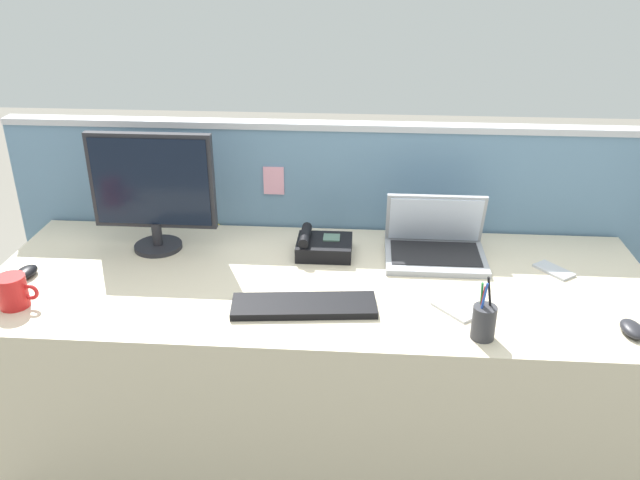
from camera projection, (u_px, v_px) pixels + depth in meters
name	position (u px, v px, depth m)	size (l,w,h in m)	color
ground_plane	(319.00, 445.00, 2.50)	(10.00, 10.00, 0.00)	slate
desk	(319.00, 367.00, 2.34)	(2.21, 0.83, 0.72)	beige
cubicle_divider	(327.00, 258.00, 2.66)	(2.47, 0.07, 1.13)	#6084A3
desktop_monitor	(152.00, 187.00, 2.31)	(0.44, 0.17, 0.43)	#232328
laptop	(435.00, 243.00, 2.33)	(0.35, 0.27, 0.22)	#9EA0A8
desk_phone	(323.00, 246.00, 2.35)	(0.19, 0.17, 0.09)	black
keyboard_main	(304.00, 306.00, 2.01)	(0.44, 0.14, 0.02)	black
computer_mouse_right_hand	(26.00, 272.00, 2.20)	(0.06, 0.10, 0.03)	black
computer_mouse_left_hand	(632.00, 329.00, 1.89)	(0.06, 0.10, 0.03)	#232328
pen_cup	(484.00, 321.00, 1.85)	(0.07, 0.07, 0.19)	#333338
cell_phone_white_slab	(455.00, 309.00, 2.01)	(0.07, 0.14, 0.01)	silver
cell_phone_silver_slab	(554.00, 270.00, 2.24)	(0.06, 0.13, 0.01)	#B7BAC1
coffee_mug	(13.00, 292.00, 2.01)	(0.13, 0.09, 0.10)	red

